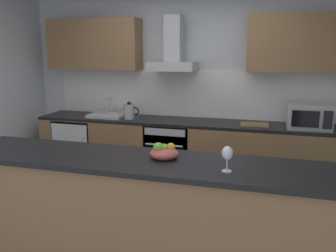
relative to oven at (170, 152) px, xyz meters
The scene contains 15 objects.
ground 1.58m from the oven, 81.21° to the right, with size 5.81×4.68×0.02m, color slate.
wall_back 0.96m from the oven, 60.42° to the left, with size 5.81×0.12×2.60m, color silver.
backsplash_tile 0.87m from the oven, 55.40° to the left, with size 4.09×0.02×0.66m, color white.
counter_back 0.23m from the oven, ahead, with size 4.23×0.60×0.90m.
counter_island 2.09m from the oven, 81.55° to the right, with size 3.00×0.64×1.02m.
upper_cabinets 1.48m from the oven, 37.40° to the left, with size 4.17×0.32×0.70m.
oven is the anchor object (origin of this frame).
refrigerator 1.39m from the oven, behind, with size 0.58×0.60×0.85m.
microwave 1.84m from the oven, ahead, with size 0.50×0.38×0.30m.
sink 1.04m from the oven, behind, with size 0.50×0.40×0.26m.
kettle 0.80m from the oven, behind, with size 0.29×0.15×0.24m.
range_hood 1.33m from the oven, 90.00° to the left, with size 0.62×0.45×0.72m.
wine_glass 2.48m from the oven, 65.43° to the right, with size 0.08×0.08×0.18m.
fruit_bowl 2.14m from the oven, 76.00° to the right, with size 0.22×0.22×0.13m.
chopping_board 1.19m from the oven, ahead, with size 0.34×0.22×0.02m, color #9E7247.
Camera 1 is at (0.98, -2.92, 1.82)m, focal length 36.92 mm.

